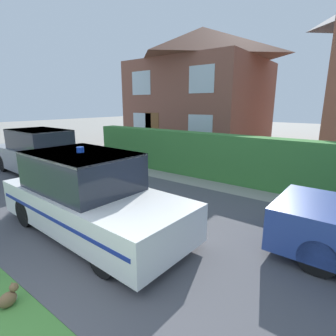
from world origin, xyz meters
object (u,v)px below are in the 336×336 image
Objects in this scene: cat at (9,297)px; neighbour_car_near at (38,153)px; house_left at (201,87)px; police_car at (89,195)px.

neighbour_car_near is (-6.27, 3.61, 0.69)m from cat.
house_left is at bearing 14.88° from cat.
police_car is 12.94m from house_left.
cat is 0.04× the size of house_left.
police_car reaches higher than neighbour_car_near.
police_car reaches higher than cat.
house_left reaches higher than cat.
cat is 0.08× the size of neighbour_car_near.
cat is (0.91, -1.98, -0.65)m from police_car.
house_left is at bearing 112.41° from police_car.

